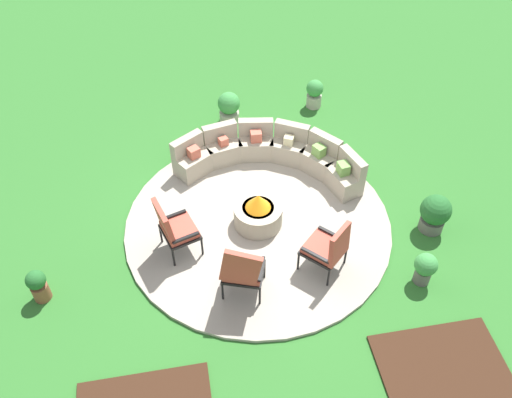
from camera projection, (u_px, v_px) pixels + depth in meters
name	position (u px, v px, depth m)	size (l,w,h in m)	color
ground_plane	(258.00, 225.00, 9.67)	(24.00, 24.00, 0.00)	#2D6B28
patio_circle	(258.00, 224.00, 9.65)	(4.62, 4.62, 0.06)	#9E9384
mulch_bed_right	(445.00, 374.00, 7.71)	(1.80, 1.51, 0.04)	#382114
fire_pit	(258.00, 213.00, 9.45)	(0.84, 0.84, 0.67)	#9E937F
curved_stone_bench	(271.00, 155.00, 10.43)	(3.37, 1.86, 0.76)	#9E937F
lounge_chair_front_left	(174.00, 227.00, 8.80)	(0.72, 0.74, 1.10)	black
lounge_chair_front_right	(242.00, 270.00, 8.19)	(0.77, 0.73, 1.19)	black
lounge_chair_back_left	(329.00, 247.00, 8.56)	(0.83, 0.85, 1.02)	black
potted_plant_0	(315.00, 93.00, 11.87)	(0.36, 0.36, 0.64)	#A89E8E
potted_plant_1	(38.00, 285.00, 8.39)	(0.30, 0.30, 0.60)	brown
potted_plant_2	(425.00, 267.00, 8.60)	(0.37, 0.37, 0.59)	#605B56
potted_plant_3	(229.00, 107.00, 11.48)	(0.46, 0.46, 0.69)	#A89E8E
potted_plant_4	(435.00, 213.00, 9.35)	(0.53, 0.53, 0.72)	#605B56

